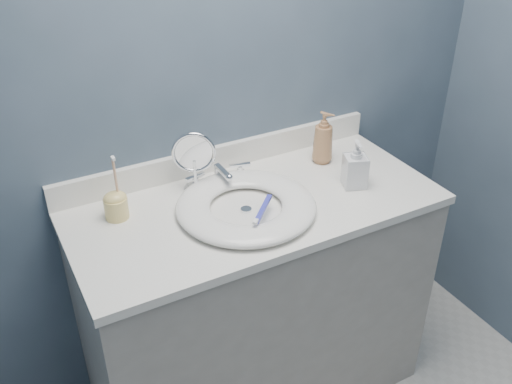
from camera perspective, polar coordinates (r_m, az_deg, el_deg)
back_wall at (r=1.95m, az=-3.98°, el=10.82°), size 2.20×0.02×2.40m
vanity_cabinet at (r=2.15m, az=-0.05°, el=-11.30°), size 1.20×0.55×0.85m
countertop at (r=1.88m, az=-0.06°, el=-1.42°), size 1.22×0.57×0.03m
backsplash at (r=2.05m, az=-3.56°, el=3.52°), size 1.22×0.02×0.09m
basin at (r=1.82m, az=-1.00°, el=-1.38°), size 0.45×0.45×0.04m
drain at (r=1.83m, az=-1.00°, el=-1.78°), size 0.04×0.04×0.01m
faucet at (r=1.97m, az=-3.66°, el=1.58°), size 0.25×0.13×0.07m
makeup_mirror at (r=1.89m, az=-6.21°, el=3.27°), size 0.14×0.08×0.22m
soap_bottle_amber at (r=2.08m, az=6.74°, el=5.44°), size 0.10×0.10×0.20m
soap_bottle_clear at (r=1.95m, az=9.93°, el=2.78°), size 0.10×0.10×0.17m
toothbrush_holder at (r=1.82m, az=-13.84°, el=-1.18°), size 0.07×0.07×0.21m
toothbrush_lying at (r=1.75m, az=0.67°, el=-1.80°), size 0.13×0.13×0.02m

